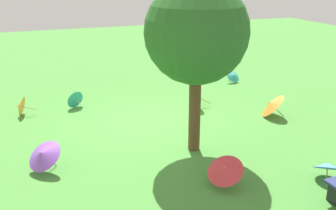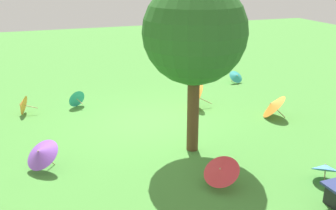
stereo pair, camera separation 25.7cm
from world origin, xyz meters
name	(u,v)px [view 1 (the left image)]	position (x,y,z in m)	size (l,w,h in m)	color
ground	(154,126)	(0.00, 0.00, 0.00)	(40.00, 40.00, 0.00)	#478C38
shade_tree	(197,33)	(-0.47, 1.77, 2.92)	(2.42, 2.42, 4.16)	brown
parasol_red_0	(225,169)	(-0.31, 3.64, 0.41)	(1.00, 1.02, 0.67)	tan
parasol_teal_0	(74,99)	(1.91, -2.42, 0.29)	(0.63, 0.58, 0.58)	tan
parasol_orange_1	(194,96)	(-1.72, -1.04, 0.41)	(0.91, 0.96, 0.83)	tan
parasol_orange_2	(271,104)	(-3.63, 0.50, 0.38)	(1.06, 1.13, 0.77)	tan
parasol_blue_0	(327,166)	(-2.56, 4.12, 0.32)	(0.80, 0.79, 0.52)	tan
parasol_teal_1	(233,76)	(-4.40, -3.14, 0.29)	(0.66, 0.60, 0.52)	tan
parasol_orange_4	(20,106)	(3.58, -2.26, 0.31)	(0.68, 0.66, 0.62)	tan
parasol_purple_1	(43,154)	(3.16, 1.68, 0.45)	(1.06, 1.07, 0.76)	tan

